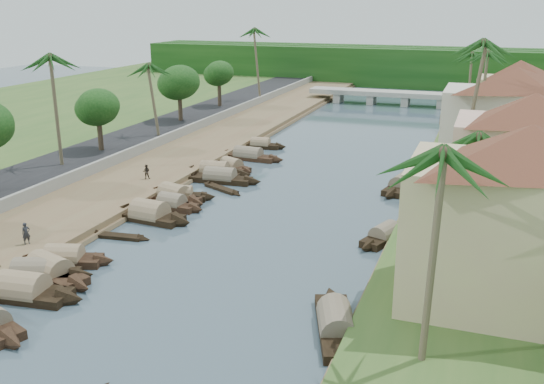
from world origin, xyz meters
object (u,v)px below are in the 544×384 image
(building_near, at_px, (521,217))
(person_near, at_px, (26,233))
(sampan_1, at_px, (23,291))
(bridge, at_px, (389,95))

(building_near, distance_m, person_near, 32.79)
(building_near, distance_m, sampan_1, 29.47)
(sampan_1, bearing_deg, person_near, 121.65)
(sampan_1, distance_m, person_near, 7.18)
(bridge, bearing_deg, building_near, -75.61)
(building_near, height_order, person_near, building_near)
(sampan_1, relative_size, person_near, 5.36)
(bridge, xyz_separation_m, person_near, (-13.42, -75.33, -0.12))
(sampan_1, bearing_deg, bridge, 77.04)
(sampan_1, xyz_separation_m, person_near, (-4.38, 5.56, 1.18))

